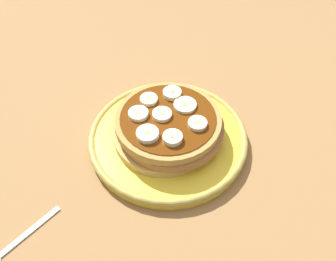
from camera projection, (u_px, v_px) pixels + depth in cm
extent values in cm
cube|color=olive|center=(168.00, 148.00, 62.59)|extent=(140.00, 140.00, 3.00)
cylinder|color=yellow|center=(168.00, 139.00, 60.85)|extent=(24.77, 24.77, 1.64)
torus|color=#A49342|center=(168.00, 137.00, 60.42)|extent=(25.17, 25.17, 1.15)
cylinder|color=tan|center=(164.00, 134.00, 59.51)|extent=(15.53, 15.53, 1.36)
cylinder|color=#976439|center=(172.00, 127.00, 58.72)|extent=(16.11, 16.11, 1.36)
cylinder|color=#AB8142|center=(171.00, 121.00, 57.75)|extent=(16.13, 16.13, 1.36)
cylinder|color=#592B0A|center=(168.00, 117.00, 57.13)|extent=(14.49, 14.49, 0.16)
cylinder|color=#EFEBC6|center=(161.00, 116.00, 56.88)|extent=(2.94, 2.94, 0.73)
cylinder|color=tan|center=(161.00, 114.00, 56.58)|extent=(0.82, 0.82, 0.08)
cylinder|color=beige|center=(185.00, 105.00, 58.50)|extent=(3.51, 3.51, 0.65)
cylinder|color=tan|center=(185.00, 104.00, 58.23)|extent=(0.98, 0.98, 0.08)
cylinder|color=#F6E9C4|center=(173.00, 138.00, 53.90)|extent=(2.83, 2.83, 0.98)
cylinder|color=tan|center=(173.00, 136.00, 53.50)|extent=(0.79, 0.79, 0.08)
cylinder|color=#EDEFC5|center=(138.00, 114.00, 57.21)|extent=(3.03, 3.03, 0.77)
cylinder|color=tan|center=(138.00, 112.00, 56.89)|extent=(0.85, 0.85, 0.08)
cylinder|color=#FEEDB5|center=(149.00, 100.00, 59.31)|extent=(2.76, 2.76, 0.71)
cylinder|color=tan|center=(149.00, 98.00, 59.02)|extent=(0.77, 0.77, 0.08)
cylinder|color=#FBE5BE|center=(197.00, 126.00, 55.55)|extent=(2.84, 2.84, 0.80)
cylinder|color=tan|center=(197.00, 124.00, 55.22)|extent=(0.80, 0.80, 0.08)
cylinder|color=#FBF2BE|center=(172.00, 93.00, 60.09)|extent=(2.91, 2.91, 0.91)
cylinder|color=tan|center=(172.00, 91.00, 59.72)|extent=(0.82, 0.82, 0.08)
cylinder|color=#F3E8C2|center=(148.00, 134.00, 54.39)|extent=(3.27, 3.27, 0.95)
cylinder|color=tan|center=(147.00, 132.00, 54.01)|extent=(0.92, 0.92, 0.08)
cube|color=silver|center=(30.00, 231.00, 50.93)|extent=(4.12, 9.10, 0.50)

